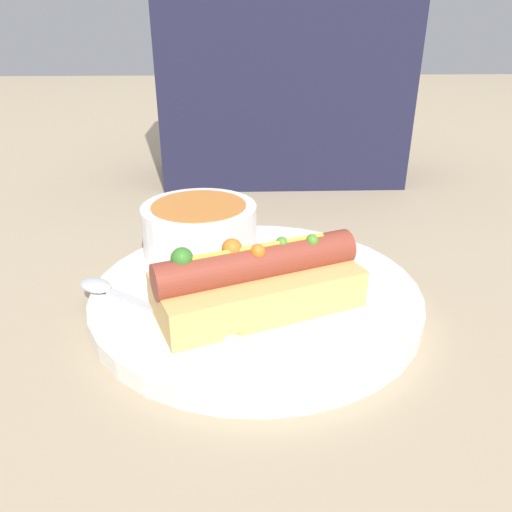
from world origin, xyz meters
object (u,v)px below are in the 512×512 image
object	(u,v)px
hot_dog	(253,281)
spoon	(124,296)
seated_diner	(284,30)
soup_bowl	(200,227)

from	to	relation	value
hot_dog	spoon	world-z (taller)	hot_dog
spoon	seated_diner	bearing A→B (deg)	-77.42
hot_dog	soup_bowl	world-z (taller)	hot_dog
hot_dog	seated_diner	size ratio (longest dim) A/B	0.35
hot_dog	soup_bowl	distance (m)	0.12
soup_bowl	seated_diner	bearing A→B (deg)	71.48
spoon	soup_bowl	bearing A→B (deg)	-88.30
soup_bowl	spoon	bearing A→B (deg)	-122.83
soup_bowl	seated_diner	world-z (taller)	seated_diner
hot_dog	soup_bowl	bearing A→B (deg)	93.58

